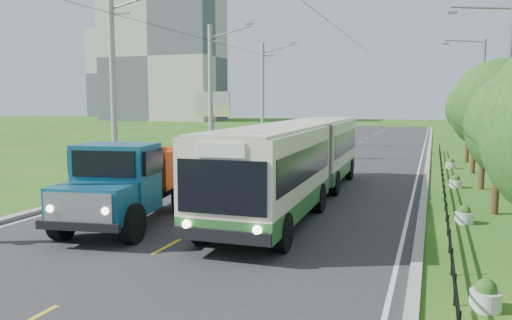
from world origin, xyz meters
The scene contains 26 objects.
ground centered at (0.00, 0.00, 0.00)m, with size 240.00×240.00×0.00m, color #1F5C15.
road centered at (0.00, 20.00, 0.01)m, with size 14.00×120.00×0.02m, color #28282B.
curb_left centered at (-7.20, 20.00, 0.07)m, with size 0.40×120.00×0.15m, color #9E9E99.
curb_right centered at (7.15, 20.00, 0.05)m, with size 0.30×120.00×0.10m, color #9E9E99.
edge_line_left centered at (-6.65, 20.00, 0.02)m, with size 0.12×120.00×0.00m, color silver.
edge_line_right centered at (6.65, 20.00, 0.02)m, with size 0.12×120.00×0.00m, color silver.
centre_dash centered at (0.00, 0.00, 0.02)m, with size 0.12×2.20×0.00m, color yellow.
railing_right centered at (8.00, 14.00, 0.30)m, with size 0.04×40.00×0.60m, color black.
pole_near centered at (-8.26, 9.00, 5.09)m, with size 3.51×0.32×10.00m.
pole_mid centered at (-8.26, 21.00, 5.09)m, with size 3.51×0.32×10.00m.
pole_far centered at (-8.26, 33.00, 5.09)m, with size 3.51×0.32×10.00m.
tree_third centered at (9.86, 8.14, 3.99)m, with size 3.60×3.62×6.00m.
tree_fourth centered at (9.86, 14.14, 3.59)m, with size 3.24×3.31×5.40m.
tree_fifth centered at (9.86, 20.14, 3.85)m, with size 3.48×3.52×5.80m.
tree_back centered at (9.86, 26.14, 3.65)m, with size 3.30×3.36×5.50m.
streetlight_mid centered at (10.64, 14.00, 4.90)m, with size 3.02×0.20×9.07m.
streetlight_far centered at (10.64, 28.00, 4.90)m, with size 3.02×0.20×9.07m.
planter_front centered at (8.60, -2.00, 0.29)m, with size 0.64×0.64×0.67m.
planter_near centered at (8.60, 6.00, 0.29)m, with size 0.64×0.64×0.67m.
planter_mid centered at (8.60, 14.00, 0.29)m, with size 0.64×0.64×0.67m.
planter_far centered at (8.60, 22.00, 0.29)m, with size 0.64×0.64×0.67m.
billboard_left centered at (-9.50, 24.00, 3.87)m, with size 3.00×0.20×5.20m.
apartment_near centered at (-55.00, 95.00, 15.00)m, with size 28.00×14.00×30.00m, color #B7B2A3.
apartment_far centered at (-80.00, 120.00, 13.00)m, with size 24.00×14.00×26.00m, color #B7B2A3.
bus centered at (1.97, 7.56, 2.03)m, with size 3.32×17.55×3.37m.
dump_truck centered at (-2.74, 1.97, 1.67)m, with size 3.69×7.33×2.95m.
Camera 1 is at (7.43, -13.09, 4.33)m, focal length 35.00 mm.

